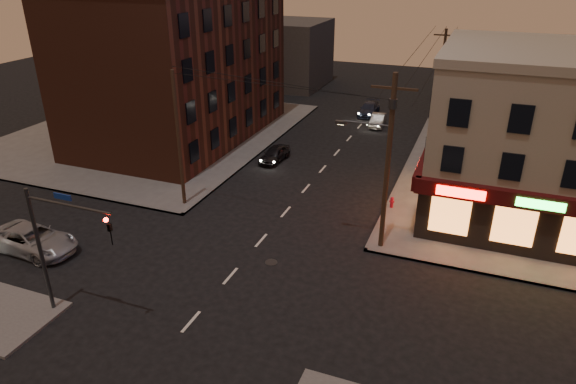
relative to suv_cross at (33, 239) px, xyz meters
The scene contains 17 objects.
ground 11.80m from the suv_cross, ahead, with size 120.00×120.00×0.00m, color black.
sidewalk_ne 36.21m from the suv_cross, 35.05° to the left, with size 24.00×28.00×0.15m, color #514F4C.
sidewalk_nw 21.75m from the suv_cross, 107.02° to the left, with size 24.00×28.00×0.15m, color #514F4C.
pizza_building 31.82m from the suv_cross, 28.91° to the left, with size 15.85×12.85×10.50m.
brick_apartment 21.80m from the suv_cross, 97.84° to the left, with size 12.00×20.00×13.00m, color #4B2418.
bg_building_ne_a 47.42m from the suv_cross, 57.21° to the left, with size 10.00×12.00×7.00m, color #3F3D3A.
bg_building_nw 43.93m from the suv_cross, 91.78° to the left, with size 9.00×10.00×8.00m, color #3F3D3A.
bg_building_ne_b 58.80m from the suv_cross, 66.28° to the left, with size 8.00×8.00×6.00m, color #3F3D3A.
utility_pole_main 20.46m from the suv_cross, 22.51° to the left, with size 4.20×0.44×10.00m.
utility_pole_far 38.69m from the suv_cross, 61.38° to the left, with size 0.26×0.26×9.00m, color #382619.
utility_pole_west 10.36m from the suv_cross, 59.75° to the left, with size 0.24×0.24×9.00m, color #382619.
traffic_signal 7.94m from the suv_cross, 32.13° to the right, with size 4.49×0.32×6.47m.
suv_cross is the anchor object (origin of this frame).
sedan_near 19.46m from the suv_cross, 67.59° to the left, with size 1.48×3.67×1.25m, color black.
sedan_mid 33.26m from the suv_cross, 66.51° to the left, with size 1.26×3.62×1.19m, color gray.
sedan_far 35.91m from the suv_cross, 71.26° to the left, with size 1.75×4.31×1.25m, color #1B2237.
fire_hydrant 22.11m from the suv_cross, 35.14° to the left, with size 0.33×0.33×0.76m.
Camera 1 is at (11.13, -20.11, 15.51)m, focal length 32.00 mm.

